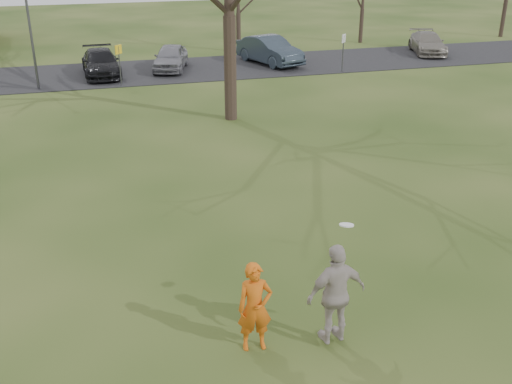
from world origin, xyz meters
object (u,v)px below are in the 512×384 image
(car_5, at_px, (270,50))
(lamp_post, at_px, (27,6))
(car_3, at_px, (101,63))
(car_4, at_px, (171,57))
(car_7, at_px, (428,43))
(player_defender, at_px, (255,307))
(catching_play, at_px, (336,294))

(car_5, xyz_separation_m, lamp_post, (-12.77, -2.67, 3.15))
(car_3, distance_m, car_4, 3.83)
(car_4, bearing_deg, lamp_post, -142.61)
(car_3, bearing_deg, car_7, 0.44)
(player_defender, distance_m, car_7, 31.34)
(player_defender, distance_m, car_5, 26.20)
(car_4, distance_m, catching_play, 25.22)
(car_5, distance_m, lamp_post, 13.42)
(car_3, relative_size, lamp_post, 0.73)
(car_3, bearing_deg, lamp_post, -147.09)
(car_4, bearing_deg, car_5, 18.01)
(player_defender, height_order, car_7, player_defender)
(player_defender, bearing_deg, car_7, 58.54)
(car_4, bearing_deg, car_3, -157.22)
(lamp_post, bearing_deg, catching_play, -74.24)
(car_4, xyz_separation_m, car_7, (16.34, 0.46, -0.05))
(car_3, distance_m, car_5, 9.63)
(car_3, distance_m, car_7, 20.17)
(car_5, bearing_deg, lamp_post, 172.16)
(car_7, distance_m, lamp_post, 23.74)
(car_5, xyz_separation_m, catching_play, (-6.38, -25.30, 0.31))
(car_4, height_order, car_7, car_4)
(player_defender, relative_size, catching_play, 0.76)
(car_3, xyz_separation_m, car_7, (20.16, 0.84, -0.03))
(lamp_post, bearing_deg, car_7, 7.44)
(car_7, bearing_deg, car_4, -160.82)
(car_5, bearing_deg, player_defender, -127.12)
(car_3, bearing_deg, player_defender, -87.88)
(player_defender, relative_size, car_3, 0.39)
(catching_play, relative_size, lamp_post, 0.38)
(car_3, relative_size, car_5, 0.97)
(car_3, height_order, lamp_post, lamp_post)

